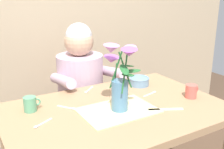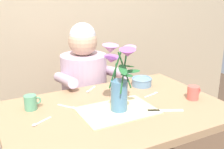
{
  "view_description": "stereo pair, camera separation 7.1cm",
  "coord_description": "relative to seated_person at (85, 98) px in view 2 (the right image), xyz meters",
  "views": [
    {
      "loc": [
        -0.72,
        -1.17,
        1.37
      ],
      "look_at": [
        0.0,
        0.05,
        0.92
      ],
      "focal_mm": 43.87,
      "sensor_mm": 36.0,
      "label": 1
    },
    {
      "loc": [
        -0.65,
        -1.2,
        1.37
      ],
      "look_at": [
        0.0,
        0.05,
        0.92
      ],
      "focal_mm": 43.87,
      "sensor_mm": 36.0,
      "label": 2
    }
  ],
  "objects": [
    {
      "name": "wood_panel_backdrop",
      "position": [
        -0.06,
        0.43,
        0.69
      ],
      "size": [
        4.0,
        0.1,
        2.5
      ],
      "primitive_type": "cube",
      "color": "tan",
      "rests_on": "ground_plane"
    },
    {
      "name": "spoon_2",
      "position": [
        -0.48,
        -0.59,
        0.18
      ],
      "size": [
        0.11,
        0.07,
        0.01
      ],
      "color": "silver",
      "rests_on": "dining_table"
    },
    {
      "name": "striped_placemat",
      "position": [
        -0.07,
        -0.65,
        0.18
      ],
      "size": [
        0.4,
        0.28,
        0.0
      ],
      "primitive_type": "cube",
      "color": "beige",
      "rests_on": "dining_table"
    },
    {
      "name": "spoon_0",
      "position": [
        0.24,
        -0.54,
        0.18
      ],
      "size": [
        0.12,
        0.04,
        0.01
      ],
      "color": "silver",
      "rests_on": "dining_table"
    },
    {
      "name": "dinner_knife",
      "position": [
        0.16,
        -0.77,
        0.18
      ],
      "size": [
        0.18,
        0.1,
        0.0
      ],
      "primitive_type": "cube",
      "rotation": [
        0.0,
        0.0,
        -0.46
      ],
      "color": "silver",
      "rests_on": "dining_table"
    },
    {
      "name": "spoon_1",
      "position": [
        -0.09,
        -0.3,
        0.18
      ],
      "size": [
        0.1,
        0.09,
        0.01
      ],
      "color": "silver",
      "rests_on": "dining_table"
    },
    {
      "name": "dining_table",
      "position": [
        -0.06,
        -0.62,
        0.08
      ],
      "size": [
        1.2,
        0.8,
        0.74
      ],
      "color": "#9E7A56",
      "rests_on": "ground_plane"
    },
    {
      "name": "seated_person",
      "position": [
        0.0,
        0.0,
        0.0
      ],
      "size": [
        0.45,
        0.47,
        1.14
      ],
      "rotation": [
        0.0,
        0.0,
        -0.01
      ],
      "color": "#4C4C56",
      "rests_on": "ground_plane"
    },
    {
      "name": "ceramic_bowl",
      "position": [
        0.26,
        -0.38,
        0.21
      ],
      "size": [
        0.14,
        0.14,
        0.06
      ],
      "color": "#6689A8",
      "rests_on": "dining_table"
    },
    {
      "name": "flower_vase",
      "position": [
        -0.06,
        -0.65,
        0.36
      ],
      "size": [
        0.2,
        0.29,
        0.36
      ],
      "color": "teal",
      "rests_on": "dining_table"
    },
    {
      "name": "spoon_3",
      "position": [
        -0.28,
        -0.49,
        0.18
      ],
      "size": [
        0.08,
        0.11,
        0.01
      ],
      "color": "silver",
      "rests_on": "dining_table"
    },
    {
      "name": "coffee_cup",
      "position": [
        0.4,
        -0.71,
        0.22
      ],
      "size": [
        0.09,
        0.07,
        0.08
      ],
      "color": "#CC564C",
      "rests_on": "dining_table"
    },
    {
      "name": "ceramic_mug",
      "position": [
        -0.47,
        -0.41,
        0.22
      ],
      "size": [
        0.09,
        0.07,
        0.08
      ],
      "color": "#569970",
      "rests_on": "dining_table"
    }
  ]
}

